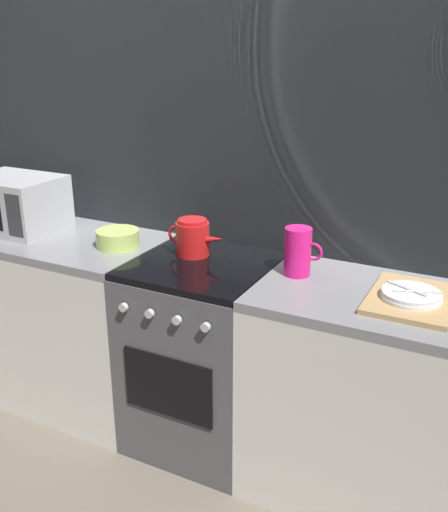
{
  "coord_description": "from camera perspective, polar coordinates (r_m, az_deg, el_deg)",
  "views": [
    {
      "loc": [
        1.15,
        -2.04,
        1.8
      ],
      "look_at": [
        0.11,
        0.0,
        0.95
      ],
      "focal_mm": 40.66,
      "sensor_mm": 36.0,
      "label": 1
    }
  ],
  "objects": [
    {
      "name": "stove_unit",
      "position": [
        2.7,
        -2.07,
        -9.64
      ],
      "size": [
        0.6,
        0.63,
        0.9
      ],
      "color": "#4C4C51",
      "rests_on": "ground_plane"
    },
    {
      "name": "mixing_bowl",
      "position": [
        2.74,
        -10.41,
        1.71
      ],
      "size": [
        0.2,
        0.2,
        0.08
      ],
      "primitive_type": "cylinder",
      "color": "#B7D166",
      "rests_on": "counter_left"
    },
    {
      "name": "kettle",
      "position": [
        2.58,
        -3.09,
        1.82
      ],
      "size": [
        0.28,
        0.15,
        0.17
      ],
      "color": "red",
      "rests_on": "stove_unit"
    },
    {
      "name": "dish_pile",
      "position": [
        2.24,
        17.96,
        -3.91
      ],
      "size": [
        0.3,
        0.4,
        0.06
      ],
      "color": "tan",
      "rests_on": "counter_right"
    },
    {
      "name": "counter_left",
      "position": [
        3.19,
        -16.39,
        -5.56
      ],
      "size": [
        1.2,
        0.6,
        0.9
      ],
      "color": "silver",
      "rests_on": "ground_plane"
    },
    {
      "name": "back_wall",
      "position": [
        2.7,
        1.11,
        7.49
      ],
      "size": [
        3.6,
        0.05,
        2.4
      ],
      "color": "gray",
      "rests_on": "ground_plane"
    },
    {
      "name": "microwave",
      "position": [
        3.12,
        -19.8,
        4.93
      ],
      "size": [
        0.46,
        0.35,
        0.27
      ],
      "color": "#B2B2B7",
      "rests_on": "counter_left"
    },
    {
      "name": "ground_plane",
      "position": [
        2.95,
        -1.94,
        -17.2
      ],
      "size": [
        8.0,
        8.0,
        0.0
      ],
      "primitive_type": "plane",
      "color": "#6B6054"
    },
    {
      "name": "counter_right",
      "position": [
        2.46,
        17.19,
        -13.99
      ],
      "size": [
        1.2,
        0.6,
        0.9
      ],
      "color": "silver",
      "rests_on": "ground_plane"
    },
    {
      "name": "pitcher",
      "position": [
        2.37,
        7.3,
        0.44
      ],
      "size": [
        0.16,
        0.11,
        0.2
      ],
      "color": "#E5197A",
      "rests_on": "counter_right"
    }
  ]
}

